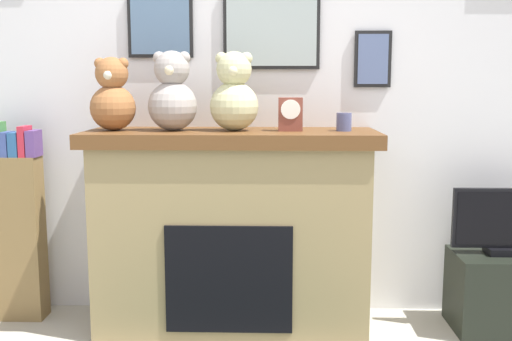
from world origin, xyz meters
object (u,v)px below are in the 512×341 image
Objects in this scene: television at (506,223)px; candle_jar at (344,122)px; bookshelf at (13,229)px; teddy_bear_brown at (234,95)px; teddy_bear_grey at (172,95)px; mantel_clock at (290,114)px; tv_stand at (501,292)px; teddy_bear_cream at (113,98)px; fireplace at (232,229)px.

candle_jar is at bearing -179.90° from television.
bookshelf is 2.72× the size of teddy_bear_brown.
mantel_clock is at bearing -0.07° from teddy_bear_grey.
candle_jar reaches higher than tv_stand.
mantel_clock is 0.34m from teddy_bear_brown.
teddy_bear_grey reaches higher than teddy_bear_brown.
mantel_clock is (-1.24, -0.00, 1.04)m from tv_stand.
tv_stand is 2.52m from teddy_bear_cream.
fireplace is at bearing 178.41° from candle_jar.
teddy_bear_brown reaches higher than teddy_bear_cream.
bookshelf is 6.44× the size of mantel_clock.
teddy_bear_grey is 0.35m from teddy_bear_brown.
candle_jar is at bearing -1.59° from fireplace.
teddy_bear_brown reaches higher than tv_stand.
bookshelf is 1.99× the size of television.
television is at bearing 0.05° from teddy_bear_cream.
fireplace is 3.70× the size of teddy_bear_grey.
teddy_bear_brown is at bearing -179.92° from television.
candle_jar reaches higher than fireplace.
fireplace is 1.02m from teddy_bear_cream.
teddy_bear_brown is (-0.62, -0.00, 0.15)m from candle_jar.
teddy_bear_grey is 1.01× the size of teddy_bear_brown.
teddy_bear_cream is at bearing 179.99° from teddy_bear_grey.
teddy_bear_grey reaches higher than tv_stand.
candle_jar is (1.98, -0.10, 0.66)m from bookshelf.
teddy_bear_brown is (-1.56, -0.00, 0.73)m from television.
teddy_bear_grey reaches higher than mantel_clock.
fireplace is at bearing 1.55° from teddy_bear_cream.
bookshelf is 1.59m from teddy_bear_brown.
television is at bearing 0.10° from candle_jar.
television is at bearing 0.14° from mantel_clock.
teddy_bear_grey is (-0.67, 0.00, 0.11)m from mantel_clock.
candle_jar is 0.23× the size of teddy_bear_grey.
bookshelf is 2.16× the size of tv_stand.
television is 5.92× the size of candle_jar.
candle_jar reaches higher than bookshelf.
teddy_bear_grey is at bearing 179.93° from mantel_clock.
mantel_clock is at bearing -179.79° from tv_stand.
television is (1.58, -0.02, 0.05)m from fireplace.
fireplace is 0.75m from mantel_clock.
teddy_bear_grey is (1.01, -0.10, 0.81)m from bookshelf.
mantel_clock reaches higher than television.
bookshelf is 2.09m from candle_jar.
teddy_bear_cream is (0.67, -0.10, 0.79)m from bookshelf.
television is 1.47× the size of teddy_bear_cream.
teddy_bear_grey reaches higher than television.
tv_stand is 0.42m from television.
tv_stand is at bearing -0.53° from fireplace.
teddy_bear_cream reaches higher than fireplace.
teddy_bear_cream is (-1.01, 0.00, 0.09)m from mantel_clock.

